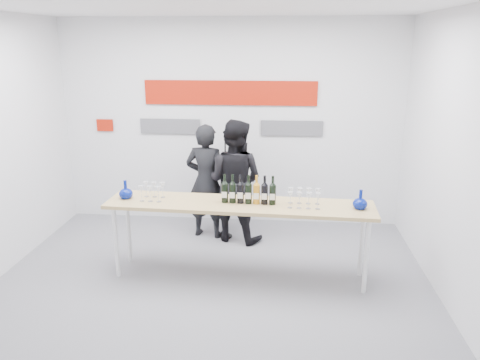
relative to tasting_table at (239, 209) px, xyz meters
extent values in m
plane|color=slate|center=(-0.30, -0.17, -0.84)|extent=(5.00, 5.00, 0.00)
cube|color=silver|center=(-0.30, 1.83, 0.66)|extent=(5.00, 0.04, 3.00)
cube|color=#A61807|center=(-0.30, 1.80, 1.11)|extent=(2.50, 0.02, 0.35)
cube|color=#59595E|center=(-1.20, 1.80, 0.61)|extent=(0.90, 0.02, 0.22)
cube|color=#59595E|center=(0.60, 1.80, 0.61)|extent=(0.90, 0.02, 0.22)
cube|color=#A61807|center=(-2.20, 1.80, 0.61)|extent=(0.25, 0.02, 0.18)
cube|color=tan|center=(0.00, 0.00, 0.05)|extent=(3.05, 0.74, 0.04)
cylinder|color=silver|center=(-1.42, -0.14, -0.41)|extent=(0.05, 0.05, 0.87)
cylinder|color=silver|center=(1.40, -0.26, -0.41)|extent=(0.05, 0.05, 0.87)
cylinder|color=silver|center=(-1.40, 0.26, -0.41)|extent=(0.05, 0.05, 0.87)
cylinder|color=silver|center=(1.42, 0.14, -0.41)|extent=(0.05, 0.05, 0.87)
imported|color=black|center=(-0.56, 1.16, -0.04)|extent=(0.64, 0.47, 1.60)
imported|color=black|center=(-0.17, 1.09, 0.00)|extent=(0.97, 0.86, 1.68)
cylinder|color=black|center=(-0.29, 1.12, -0.83)|extent=(0.18, 0.18, 0.02)
cylinder|color=black|center=(-0.29, 1.12, -0.10)|extent=(0.02, 0.02, 1.49)
sphere|color=black|center=(-0.29, 1.09, 0.67)|extent=(0.05, 0.05, 0.05)
camera|label=1|loc=(0.46, -4.96, 1.82)|focal=35.00mm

